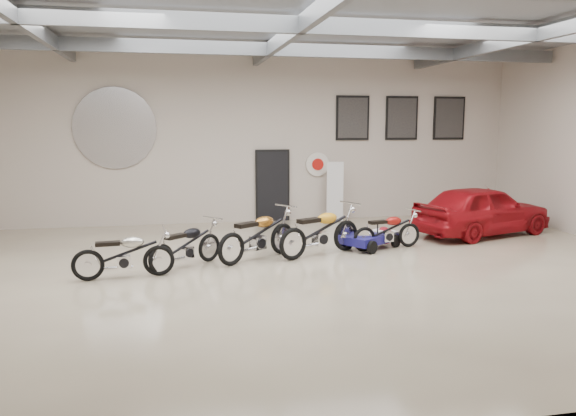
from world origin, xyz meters
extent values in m
cube|color=#BBAD8F|center=(0.00, 0.00, 0.00)|extent=(16.00, 12.00, 0.01)
cube|color=slate|center=(0.00, 0.00, 5.00)|extent=(16.00, 12.00, 0.01)
cube|color=beige|center=(0.00, 6.00, 2.50)|extent=(16.00, 0.02, 5.00)
cube|color=black|center=(0.50, 5.95, 1.05)|extent=(0.92, 0.08, 2.10)
imported|color=maroon|center=(5.53, 2.64, 0.67)|extent=(2.67, 4.22, 1.34)
camera|label=1|loc=(-2.44, -10.64, 2.90)|focal=35.00mm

